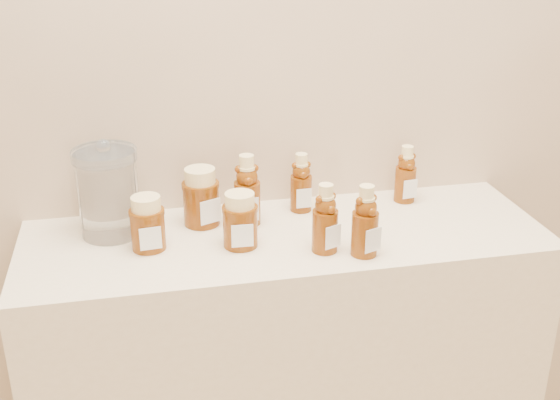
{
  "coord_description": "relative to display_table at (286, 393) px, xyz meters",
  "views": [
    {
      "loc": [
        -0.31,
        0.14,
        1.61
      ],
      "look_at": [
        -0.02,
        1.52,
        1.0
      ],
      "focal_mm": 45.0,
      "sensor_mm": 36.0,
      "label": 1
    }
  ],
  "objects": [
    {
      "name": "wall_back",
      "position": [
        0.0,
        0.2,
        0.9
      ],
      "size": [
        3.5,
        0.02,
        2.7
      ],
      "primitive_type": "cube",
      "color": "tan",
      "rests_on": "ground"
    },
    {
      "name": "display_table",
      "position": [
        0.0,
        0.0,
        0.0
      ],
      "size": [
        1.2,
        0.4,
        0.9
      ],
      "primitive_type": "cube",
      "color": "beige",
      "rests_on": "ground"
    },
    {
      "name": "bear_bottle_back_left",
      "position": [
        -0.08,
        0.08,
        0.55
      ],
      "size": [
        0.07,
        0.07,
        0.19
      ],
      "primitive_type": null,
      "rotation": [
        0.0,
        0.0,
        -0.02
      ],
      "color": "#5D2707",
      "rests_on": "display_table"
    },
    {
      "name": "bear_bottle_back_mid",
      "position": [
        0.06,
        0.13,
        0.53
      ],
      "size": [
        0.06,
        0.06,
        0.17
      ],
      "primitive_type": null,
      "rotation": [
        0.0,
        0.0,
        0.04
      ],
      "color": "#5D2707",
      "rests_on": "display_table"
    },
    {
      "name": "bear_bottle_back_right",
      "position": [
        0.33,
        0.13,
        0.53
      ],
      "size": [
        0.06,
        0.06,
        0.16
      ],
      "primitive_type": null,
      "rotation": [
        0.0,
        0.0,
        0.13
      ],
      "color": "#5D2707",
      "rests_on": "display_table"
    },
    {
      "name": "bear_bottle_front_left",
      "position": [
        0.06,
        -0.1,
        0.54
      ],
      "size": [
        0.08,
        0.08,
        0.18
      ],
      "primitive_type": null,
      "rotation": [
        0.0,
        0.0,
        0.39
      ],
      "color": "#5D2707",
      "rests_on": "display_table"
    },
    {
      "name": "bear_bottle_front_right",
      "position": [
        0.14,
        -0.13,
        0.54
      ],
      "size": [
        0.08,
        0.08,
        0.18
      ],
      "primitive_type": null,
      "rotation": [
        0.0,
        0.0,
        0.35
      ],
      "color": "#5D2707",
      "rests_on": "display_table"
    },
    {
      "name": "honey_jar_left",
      "position": [
        -0.31,
        -0.01,
        0.51
      ],
      "size": [
        0.09,
        0.09,
        0.12
      ],
      "primitive_type": null,
      "rotation": [
        0.0,
        0.0,
        0.1
      ],
      "color": "#5D2707",
      "rests_on": "display_table"
    },
    {
      "name": "honey_jar_back",
      "position": [
        -0.18,
        0.1,
        0.52
      ],
      "size": [
        0.12,
        0.12,
        0.14
      ],
      "primitive_type": null,
      "rotation": [
        0.0,
        0.0,
        0.4
      ],
      "color": "#5D2707",
      "rests_on": "display_table"
    },
    {
      "name": "honey_jar_front",
      "position": [
        -0.11,
        -0.03,
        0.51
      ],
      "size": [
        0.08,
        0.08,
        0.13
      ],
      "primitive_type": null,
      "rotation": [
        0.0,
        0.0,
        -0.04
      ],
      "color": "#5D2707",
      "rests_on": "display_table"
    },
    {
      "name": "glass_canister",
      "position": [
        -0.39,
        0.09,
        0.56
      ],
      "size": [
        0.15,
        0.15,
        0.22
      ],
      "primitive_type": null,
      "rotation": [
        0.0,
        0.0,
        -0.03
      ],
      "color": "white",
      "rests_on": "display_table"
    }
  ]
}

